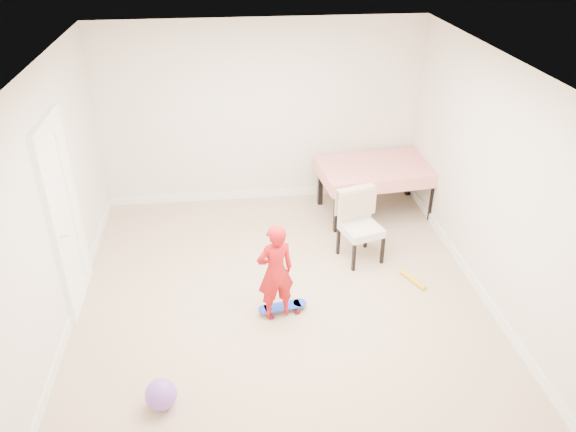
{
  "coord_description": "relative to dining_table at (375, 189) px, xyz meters",
  "views": [
    {
      "loc": [
        -0.52,
        -4.99,
        3.91
      ],
      "look_at": [
        0.1,
        0.2,
        0.95
      ],
      "focal_mm": 35.0,
      "sensor_mm": 36.0,
      "label": 1
    }
  ],
  "objects": [
    {
      "name": "ground",
      "position": [
        -1.53,
        -1.85,
        -0.37
      ],
      "size": [
        5.0,
        5.0,
        0.0
      ],
      "primitive_type": "plane",
      "color": "tan",
      "rests_on": "ground"
    },
    {
      "name": "ceiling",
      "position": [
        -1.53,
        -1.85,
        2.21
      ],
      "size": [
        4.5,
        5.0,
        0.04
      ],
      "primitive_type": "cube",
      "color": "white",
      "rests_on": "wall_back"
    },
    {
      "name": "wall_back",
      "position": [
        -1.53,
        0.63,
        0.93
      ],
      "size": [
        4.5,
        0.04,
        2.6
      ],
      "primitive_type": "cube",
      "color": "beige",
      "rests_on": "ground"
    },
    {
      "name": "wall_front",
      "position": [
        -1.53,
        -4.33,
        0.93
      ],
      "size": [
        4.5,
        0.04,
        2.6
      ],
      "primitive_type": "cube",
      "color": "beige",
      "rests_on": "ground"
    },
    {
      "name": "wall_left",
      "position": [
        -3.76,
        -1.85,
        0.93
      ],
      "size": [
        0.04,
        5.0,
        2.6
      ],
      "primitive_type": "cube",
      "color": "beige",
      "rests_on": "ground"
    },
    {
      "name": "wall_right",
      "position": [
        0.7,
        -1.85,
        0.93
      ],
      "size": [
        0.04,
        5.0,
        2.6
      ],
      "primitive_type": "cube",
      "color": "beige",
      "rests_on": "ground"
    },
    {
      "name": "door",
      "position": [
        -3.76,
        -1.55,
        0.66
      ],
      "size": [
        0.11,
        0.94,
        2.11
      ],
      "primitive_type": "cube",
      "color": "white",
      "rests_on": "ground"
    },
    {
      "name": "baseboard_back",
      "position": [
        -1.53,
        0.64,
        -0.31
      ],
      "size": [
        4.5,
        0.02,
        0.12
      ],
      "primitive_type": "cube",
      "color": "white",
      "rests_on": "ground"
    },
    {
      "name": "baseboard_left",
      "position": [
        -3.77,
        -1.85,
        -0.31
      ],
      "size": [
        0.02,
        5.0,
        0.12
      ],
      "primitive_type": "cube",
      "color": "white",
      "rests_on": "ground"
    },
    {
      "name": "baseboard_right",
      "position": [
        0.71,
        -1.85,
        -0.31
      ],
      "size": [
        0.02,
        5.0,
        0.12
      ],
      "primitive_type": "cube",
      "color": "white",
      "rests_on": "ground"
    },
    {
      "name": "dining_table",
      "position": [
        0.0,
        0.0,
        0.0
      ],
      "size": [
        1.66,
        1.15,
        0.73
      ],
      "primitive_type": null,
      "rotation": [
        0.0,
        0.0,
        0.1
      ],
      "color": "#B4091A",
      "rests_on": "ground"
    },
    {
      "name": "dining_chair",
      "position": [
        -0.48,
        -1.15,
        0.08
      ],
      "size": [
        0.64,
        0.69,
        0.9
      ],
      "primitive_type": null,
      "rotation": [
        0.0,
        0.0,
        0.29
      ],
      "color": "silver",
      "rests_on": "ground"
    },
    {
      "name": "skateboard",
      "position": [
        -1.54,
        -2.08,
        -0.33
      ],
      "size": [
        0.56,
        0.28,
        0.08
      ],
      "primitive_type": null,
      "rotation": [
        0.0,
        0.0,
        0.17
      ],
      "color": "blue",
      "rests_on": "ground"
    },
    {
      "name": "child",
      "position": [
        -1.62,
        -2.14,
        0.18
      ],
      "size": [
        0.45,
        0.35,
        1.09
      ],
      "primitive_type": "imported",
      "rotation": [
        0.0,
        0.0,
        3.4
      ],
      "color": "#B41216",
      "rests_on": "ground"
    },
    {
      "name": "balloon",
      "position": [
        -2.74,
        -3.25,
        -0.23
      ],
      "size": [
        0.28,
        0.28,
        0.28
      ],
      "primitive_type": "sphere",
      "color": "#8052C6",
      "rests_on": "ground"
    },
    {
      "name": "foam_toy",
      "position": [
        0.03,
        -1.71,
        -0.34
      ],
      "size": [
        0.22,
        0.39,
        0.06
      ],
      "primitive_type": "cylinder",
      "rotation": [
        1.57,
        0.0,
        0.43
      ],
      "color": "gold",
      "rests_on": "ground"
    }
  ]
}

